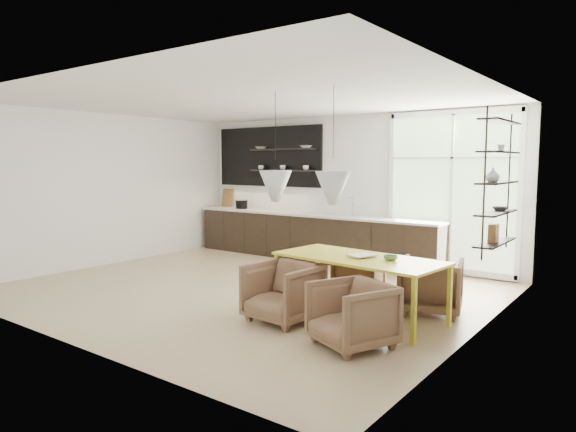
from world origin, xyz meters
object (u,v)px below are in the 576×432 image
Objects in this scene: dining_table at (359,261)px; armchair_front_right at (352,315)px; armchair_back_left at (359,278)px; armchair_back_right at (431,286)px; wire_stool at (279,283)px; armchair_front_left at (283,292)px.

armchair_front_right is (0.46, -0.97, -0.37)m from dining_table.
armchair_front_right is (0.90, -1.80, 0.05)m from armchair_back_left.
wire_stool is (-1.84, -0.87, -0.05)m from armchair_back_right.
dining_table is 1.25m from wire_stool.
armchair_front_right is (1.13, -0.28, -0.02)m from armchair_front_left.
armchair_back_right is 1.74m from armchair_front_right.
armchair_front_left reaches higher than armchair_back_right.
wire_stool is at bearing 135.46° from armchair_front_left.
armchair_front_left is at bearing -128.18° from dining_table.
armchair_front_left is (-1.34, -1.45, 0.01)m from armchair_back_right.
armchair_front_right reaches higher than wire_stool.
armchair_back_right is (1.11, -0.07, 0.06)m from armchair_back_left.
armchair_back_left is 1.39× the size of wire_stool.
armchair_front_right is (-0.20, -1.73, -0.01)m from armchair_back_right.
armchair_front_left reaches higher than armchair_back_left.
dining_table reaches higher than armchair_front_left.
wire_stool is (-1.63, 0.86, -0.04)m from armchair_front_right.
armchair_back_left is 2.01m from armchair_front_right.
armchair_front_left is at bearing -169.83° from armchair_front_right.
armchair_front_left is 1.69× the size of wire_stool.
wire_stool is (-0.50, 0.58, -0.06)m from armchair_front_left.
armchair_front_left is 1.17m from armchair_front_right.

